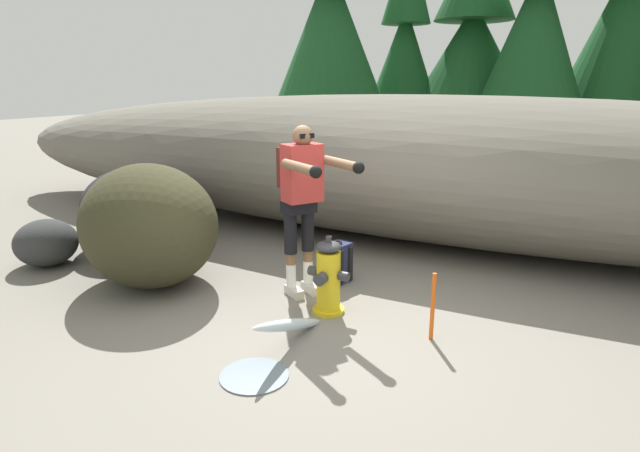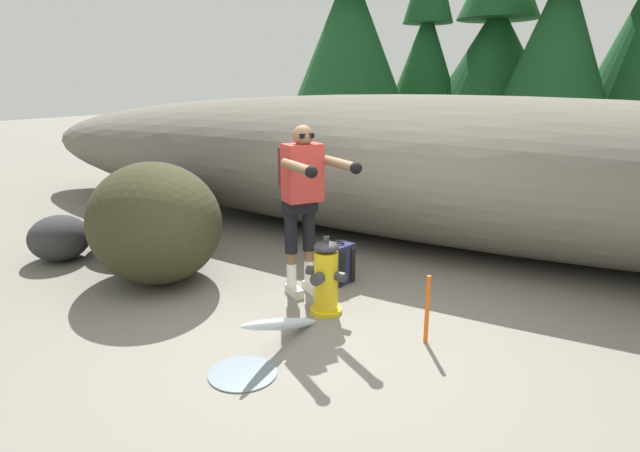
{
  "view_description": "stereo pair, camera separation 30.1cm",
  "coord_description": "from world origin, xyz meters",
  "px_view_note": "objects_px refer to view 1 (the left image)",
  "views": [
    {
      "loc": [
        1.86,
        -3.86,
        2.13
      ],
      "look_at": [
        -0.38,
        0.59,
        0.75
      ],
      "focal_mm": 29.31,
      "sensor_mm": 36.0,
      "label": 1
    },
    {
      "loc": [
        2.13,
        -3.71,
        2.13
      ],
      "look_at": [
        -0.38,
        0.59,
        0.75
      ],
      "focal_mm": 29.31,
      "sensor_mm": 36.0,
      "label": 2
    }
  ],
  "objects_px": {
    "fire_hydrant": "(328,278)",
    "boulder_small": "(46,243)",
    "spare_backpack": "(337,263)",
    "survey_stake": "(433,307)",
    "utility_worker": "(302,190)",
    "boulder_large": "(149,225)",
    "boulder_mid": "(132,208)"
  },
  "relations": [
    {
      "from": "utility_worker",
      "to": "boulder_mid",
      "type": "xyz_separation_m",
      "value": [
        -2.81,
        0.45,
        -0.59
      ]
    },
    {
      "from": "spare_backpack",
      "to": "survey_stake",
      "type": "relative_size",
      "value": 0.78
    },
    {
      "from": "spare_backpack",
      "to": "boulder_large",
      "type": "distance_m",
      "value": 2.05
    },
    {
      "from": "boulder_large",
      "to": "utility_worker",
      "type": "bearing_deg",
      "value": 15.84
    },
    {
      "from": "boulder_mid",
      "to": "boulder_small",
      "type": "height_order",
      "value": "boulder_mid"
    },
    {
      "from": "spare_backpack",
      "to": "boulder_mid",
      "type": "distance_m",
      "value": 2.99
    },
    {
      "from": "utility_worker",
      "to": "survey_stake",
      "type": "xyz_separation_m",
      "value": [
        1.45,
        -0.36,
        -0.81
      ]
    },
    {
      "from": "boulder_mid",
      "to": "utility_worker",
      "type": "bearing_deg",
      "value": -9.02
    },
    {
      "from": "boulder_small",
      "to": "survey_stake",
      "type": "relative_size",
      "value": 1.26
    },
    {
      "from": "fire_hydrant",
      "to": "spare_backpack",
      "type": "bearing_deg",
      "value": 108.9
    },
    {
      "from": "fire_hydrant",
      "to": "survey_stake",
      "type": "relative_size",
      "value": 1.26
    },
    {
      "from": "fire_hydrant",
      "to": "boulder_small",
      "type": "distance_m",
      "value": 3.6
    },
    {
      "from": "fire_hydrant",
      "to": "spare_backpack",
      "type": "height_order",
      "value": "fire_hydrant"
    },
    {
      "from": "utility_worker",
      "to": "boulder_mid",
      "type": "relative_size",
      "value": 1.26
    },
    {
      "from": "boulder_mid",
      "to": "boulder_large",
      "type": "bearing_deg",
      "value": -36.85
    },
    {
      "from": "utility_worker",
      "to": "spare_backpack",
      "type": "xyz_separation_m",
      "value": [
        0.17,
        0.47,
        -0.89
      ]
    },
    {
      "from": "utility_worker",
      "to": "boulder_large",
      "type": "height_order",
      "value": "utility_worker"
    },
    {
      "from": "fire_hydrant",
      "to": "boulder_mid",
      "type": "height_order",
      "value": "boulder_mid"
    },
    {
      "from": "spare_backpack",
      "to": "boulder_large",
      "type": "height_order",
      "value": "boulder_large"
    },
    {
      "from": "boulder_mid",
      "to": "boulder_small",
      "type": "relative_size",
      "value": 1.82
    },
    {
      "from": "fire_hydrant",
      "to": "boulder_small",
      "type": "bearing_deg",
      "value": -175.05
    },
    {
      "from": "boulder_large",
      "to": "survey_stake",
      "type": "bearing_deg",
      "value": 1.71
    },
    {
      "from": "fire_hydrant",
      "to": "boulder_small",
      "type": "height_order",
      "value": "fire_hydrant"
    },
    {
      "from": "utility_worker",
      "to": "boulder_small",
      "type": "height_order",
      "value": "utility_worker"
    },
    {
      "from": "boulder_mid",
      "to": "survey_stake",
      "type": "distance_m",
      "value": 4.34
    },
    {
      "from": "boulder_large",
      "to": "survey_stake",
      "type": "xyz_separation_m",
      "value": [
        3.05,
        0.09,
        -0.36
      ]
    },
    {
      "from": "utility_worker",
      "to": "survey_stake",
      "type": "relative_size",
      "value": 2.89
    },
    {
      "from": "fire_hydrant",
      "to": "boulder_mid",
      "type": "bearing_deg",
      "value": 167.45
    },
    {
      "from": "survey_stake",
      "to": "boulder_large",
      "type": "bearing_deg",
      "value": -178.29
    },
    {
      "from": "utility_worker",
      "to": "survey_stake",
      "type": "distance_m",
      "value": 1.7
    },
    {
      "from": "boulder_small",
      "to": "survey_stake",
      "type": "bearing_deg",
      "value": 2.73
    },
    {
      "from": "spare_backpack",
      "to": "boulder_large",
      "type": "relative_size",
      "value": 0.28
    }
  ]
}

